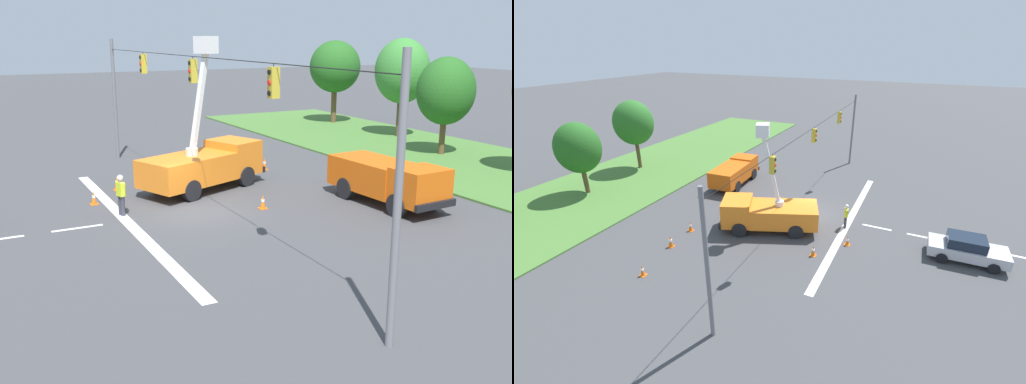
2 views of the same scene
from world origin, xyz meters
The scene contains 16 objects.
ground_plane centered at (0.00, 0.00, 0.00)m, with size 200.00×200.00×0.00m, color #424244.
grass_verge centered at (0.00, 18.00, 0.05)m, with size 56.00×12.00×0.10m, color #477533.
lane_markings centered at (0.00, -4.50, 0.00)m, with size 17.60×15.25×0.01m.
signal_gantry centered at (0.04, 0.00, 4.43)m, with size 26.20×0.33×7.20m.
tree_far_west centered at (-19.45, 20.44, 4.79)m, with size 4.26×4.27×6.98m.
tree_west centered at (-11.19, 20.66, 4.85)m, with size 4.21×3.78×7.23m.
tree_centre centered at (-4.55, 18.53, 4.04)m, with size 3.50×3.67×6.16m.
utility_truck_bucket_lift centered at (-3.46, 1.88, 1.37)m, with size 4.75×7.04×7.38m.
utility_truck_support_near centered at (2.81, 8.17, 1.18)m, with size 6.10×2.58×2.03m.
road_worker centered at (-0.93, -2.97, 1.00)m, with size 0.63×0.34×1.77m.
traffic_cone_foreground_left centered at (0.92, 2.84, 0.31)m, with size 0.36×0.36×0.64m.
traffic_cone_foreground_right centered at (-5.23, -2.06, 0.35)m, with size 0.36×0.36×0.72m.
traffic_cone_mid_left centered at (-11.15, 5.92, 0.32)m, with size 0.36×0.36×0.67m.
traffic_cone_mid_right centered at (-3.16, -3.66, 0.31)m, with size 0.36×0.36×0.64m.
traffic_cone_near_bucket centered at (-5.98, 6.57, 0.35)m, with size 0.36×0.36×0.72m.
traffic_cone_lane_edge_a centered at (-8.15, 6.45, 0.40)m, with size 0.36×0.36×0.80m.
Camera 1 is at (23.37, -9.02, 7.47)m, focal length 42.00 mm.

